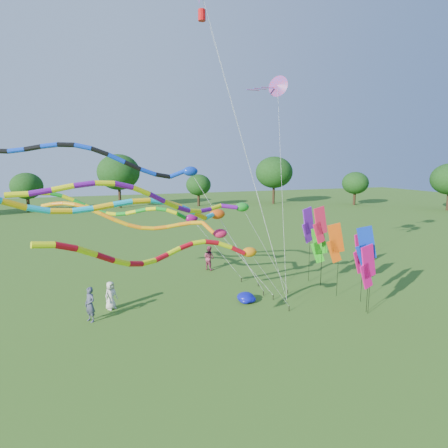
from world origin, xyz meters
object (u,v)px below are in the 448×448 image
object	(u,v)px
blue_nylon_heap	(245,297)
person_a	(111,295)
tube_kite_red	(187,252)
tube_kite_orange	(155,223)
person_b	(90,305)
person_c	(209,258)

from	to	relation	value
blue_nylon_heap	person_a	world-z (taller)	person_a
blue_nylon_heap	tube_kite_red	bearing A→B (deg)	-135.02
tube_kite_orange	tube_kite_red	bearing A→B (deg)	-65.47
person_a	person_b	distance (m)	1.76
person_a	tube_kite_orange	bearing A→B (deg)	-17.33
blue_nylon_heap	person_b	size ratio (longest dim) A/B	0.74
tube_kite_orange	person_c	size ratio (longest dim) A/B	6.82
blue_nylon_heap	person_b	world-z (taller)	person_b
tube_kite_orange	person_c	bearing A→B (deg)	67.00
person_a	person_c	bearing A→B (deg)	0.62
tube_kite_red	blue_nylon_heap	world-z (taller)	tube_kite_red
tube_kite_red	blue_nylon_heap	bearing A→B (deg)	24.58
person_c	tube_kite_red	bearing A→B (deg)	127.82
tube_kite_orange	person_a	world-z (taller)	tube_kite_orange
person_b	person_c	bearing A→B (deg)	93.99
person_b	person_c	distance (m)	11.11
tube_kite_orange	blue_nylon_heap	distance (m)	6.99
person_a	tube_kite_red	bearing A→B (deg)	-99.71
blue_nylon_heap	person_b	distance (m)	8.81
person_a	person_c	world-z (taller)	person_c
person_a	person_b	size ratio (longest dim) A/B	0.87
person_b	tube_kite_orange	bearing A→B (deg)	85.92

